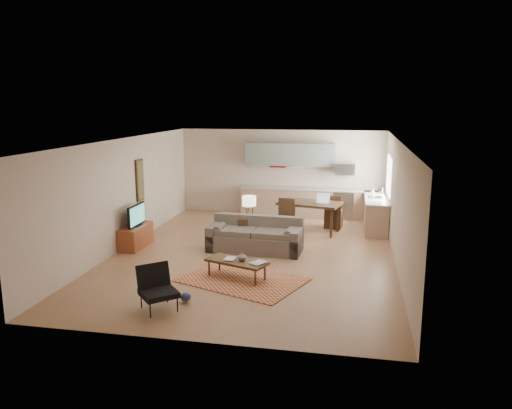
% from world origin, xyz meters
% --- Properties ---
extents(room, '(9.00, 9.00, 9.00)m').
position_xyz_m(room, '(0.00, 0.00, 1.35)').
color(room, '#936644').
rests_on(room, ground).
extents(kitchen_counter_back, '(4.26, 0.64, 0.92)m').
position_xyz_m(kitchen_counter_back, '(0.90, 4.18, 0.46)').
color(kitchen_counter_back, '#9F7A61').
rests_on(kitchen_counter_back, ground).
extents(kitchen_counter_right, '(0.64, 2.26, 0.92)m').
position_xyz_m(kitchen_counter_right, '(2.93, 3.00, 0.46)').
color(kitchen_counter_right, '#9F7A61').
rests_on(kitchen_counter_right, ground).
extents(kitchen_range, '(0.62, 0.62, 0.90)m').
position_xyz_m(kitchen_range, '(2.00, 4.18, 0.45)').
color(kitchen_range, '#A5A8AD').
rests_on(kitchen_range, ground).
extents(kitchen_microwave, '(0.62, 0.40, 0.35)m').
position_xyz_m(kitchen_microwave, '(2.00, 4.20, 1.55)').
color(kitchen_microwave, '#A5A8AD').
rests_on(kitchen_microwave, room).
extents(upper_cabinets, '(2.80, 0.34, 0.70)m').
position_xyz_m(upper_cabinets, '(0.30, 4.33, 1.95)').
color(upper_cabinets, gray).
rests_on(upper_cabinets, room).
extents(window_right, '(0.02, 1.40, 1.05)m').
position_xyz_m(window_right, '(3.23, 3.00, 1.55)').
color(window_right, white).
rests_on(window_right, room).
extents(wall_art_left, '(0.06, 0.42, 1.10)m').
position_xyz_m(wall_art_left, '(-3.21, 0.90, 1.55)').
color(wall_art_left, olive).
rests_on(wall_art_left, room).
extents(triptych, '(1.70, 0.04, 0.50)m').
position_xyz_m(triptych, '(-0.10, 4.47, 1.75)').
color(triptych, beige).
rests_on(triptych, room).
extents(rug, '(2.80, 2.38, 0.02)m').
position_xyz_m(rug, '(0.13, -1.78, 0.01)').
color(rug, maroon).
rests_on(rug, floor).
extents(sofa, '(2.40, 1.14, 0.82)m').
position_xyz_m(sofa, '(-0.02, 0.27, 0.41)').
color(sofa, brown).
rests_on(sofa, floor).
extents(coffee_table, '(1.39, 0.93, 0.39)m').
position_xyz_m(coffee_table, '(-0.02, -1.69, 0.19)').
color(coffee_table, '#452E16').
rests_on(coffee_table, floor).
extents(book_a, '(0.25, 0.31, 0.03)m').
position_xyz_m(book_a, '(-0.28, -1.65, 0.40)').
color(book_a, maroon).
rests_on(book_a, coffee_table).
extents(book_b, '(0.54, 0.55, 0.03)m').
position_xyz_m(book_b, '(0.36, -1.72, 0.40)').
color(book_b, navy).
rests_on(book_b, coffee_table).
extents(vase, '(0.21, 0.21, 0.18)m').
position_xyz_m(vase, '(0.10, -1.68, 0.47)').
color(vase, black).
rests_on(vase, coffee_table).
extents(armchair, '(0.96, 0.96, 0.78)m').
position_xyz_m(armchair, '(-0.98, -3.49, 0.39)').
color(armchair, black).
rests_on(armchair, floor).
extents(tv_credenza, '(0.45, 1.18, 0.54)m').
position_xyz_m(tv_credenza, '(-3.01, 0.04, 0.27)').
color(tv_credenza, brown).
rests_on(tv_credenza, floor).
extents(tv, '(0.09, 0.90, 0.54)m').
position_xyz_m(tv, '(-2.96, 0.04, 0.81)').
color(tv, black).
rests_on(tv, tv_credenza).
extents(console_table, '(0.72, 0.61, 0.71)m').
position_xyz_m(console_table, '(-0.26, 0.75, 0.36)').
color(console_table, '#332214').
rests_on(console_table, floor).
extents(table_lamp, '(0.43, 0.43, 0.57)m').
position_xyz_m(table_lamp, '(-0.26, 0.75, 1.00)').
color(table_lamp, beige).
rests_on(table_lamp, console_table).
extents(dining_table, '(1.84, 1.30, 0.84)m').
position_xyz_m(dining_table, '(1.11, 2.36, 0.42)').
color(dining_table, '#332214').
rests_on(dining_table, floor).
extents(dining_chair_near, '(0.60, 0.62, 1.01)m').
position_xyz_m(dining_chair_near, '(0.46, 1.76, 0.50)').
color(dining_chair_near, '#332214').
rests_on(dining_chair_near, floor).
extents(dining_chair_far, '(0.53, 0.55, 0.99)m').
position_xyz_m(dining_chair_far, '(1.76, 2.95, 0.49)').
color(dining_chair_far, '#332214').
rests_on(dining_chair_far, floor).
extents(laptop, '(0.41, 0.35, 0.27)m').
position_xyz_m(laptop, '(1.44, 2.25, 0.98)').
color(laptop, '#A5A8AD').
rests_on(laptop, dining_table).
extents(soap_bottle, '(0.13, 0.13, 0.19)m').
position_xyz_m(soap_bottle, '(2.83, 3.25, 1.02)').
color(soap_bottle, beige).
rests_on(soap_bottle, kitchen_counter_right).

